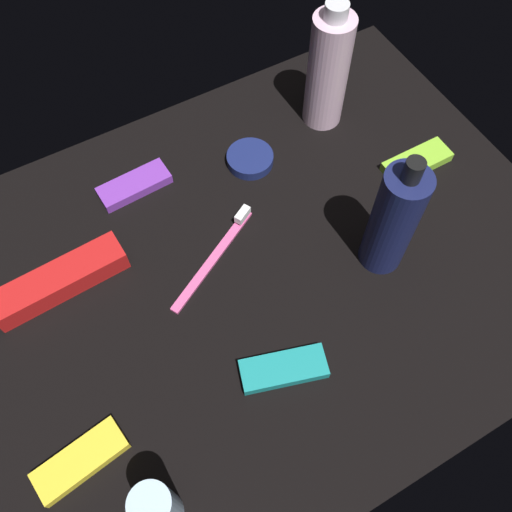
{
  "coord_description": "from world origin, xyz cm",
  "views": [
    {
      "loc": [
        -17.04,
        -30.2,
        64.98
      ],
      "look_at": [
        0.0,
        0.0,
        3.0
      ],
      "focal_mm": 38.59,
      "sensor_mm": 36.0,
      "label": 1
    }
  ],
  "objects_px": {
    "snack_bar_purple": "(134,185)",
    "snack_bar_yellow": "(81,460)",
    "snack_bar_teal": "(284,369)",
    "cream_tin_left": "(250,159)",
    "lotion_bottle": "(393,221)",
    "snack_bar_lime": "(417,162)",
    "toothpaste_box_red": "(60,281)",
    "deodorant_stick": "(157,509)",
    "toothbrush_pink": "(217,252)",
    "bodywash_bottle": "(328,71)"
  },
  "relations": [
    {
      "from": "snack_bar_purple",
      "to": "snack_bar_yellow",
      "type": "bearing_deg",
      "value": -125.41
    },
    {
      "from": "snack_bar_teal",
      "to": "cream_tin_left",
      "type": "xyz_separation_m",
      "value": [
        0.12,
        0.3,
        0.0
      ]
    },
    {
      "from": "snack_bar_teal",
      "to": "cream_tin_left",
      "type": "bearing_deg",
      "value": 85.24
    },
    {
      "from": "lotion_bottle",
      "to": "snack_bar_lime",
      "type": "height_order",
      "value": "lotion_bottle"
    },
    {
      "from": "toothpaste_box_red",
      "to": "snack_bar_yellow",
      "type": "xyz_separation_m",
      "value": [
        -0.06,
        -0.22,
        -0.01
      ]
    },
    {
      "from": "toothpaste_box_red",
      "to": "snack_bar_lime",
      "type": "height_order",
      "value": "toothpaste_box_red"
    },
    {
      "from": "lotion_bottle",
      "to": "deodorant_stick",
      "type": "bearing_deg",
      "value": -159.42
    },
    {
      "from": "deodorant_stick",
      "to": "toothbrush_pink",
      "type": "distance_m",
      "value": 0.33
    },
    {
      "from": "lotion_bottle",
      "to": "toothbrush_pink",
      "type": "distance_m",
      "value": 0.23
    },
    {
      "from": "bodywash_bottle",
      "to": "snack_bar_lime",
      "type": "xyz_separation_m",
      "value": [
        0.07,
        -0.15,
        -0.09
      ]
    },
    {
      "from": "lotion_bottle",
      "to": "deodorant_stick",
      "type": "xyz_separation_m",
      "value": [
        -0.39,
        -0.15,
        -0.04
      ]
    },
    {
      "from": "toothbrush_pink",
      "to": "toothpaste_box_red",
      "type": "height_order",
      "value": "toothpaste_box_red"
    },
    {
      "from": "bodywash_bottle",
      "to": "snack_bar_teal",
      "type": "xyz_separation_m",
      "value": [
        -0.26,
        -0.32,
        -0.09
      ]
    },
    {
      "from": "snack_bar_yellow",
      "to": "bodywash_bottle",
      "type": "bearing_deg",
      "value": 22.21
    },
    {
      "from": "toothbrush_pink",
      "to": "cream_tin_left",
      "type": "relative_size",
      "value": 2.35
    },
    {
      "from": "snack_bar_purple",
      "to": "snack_bar_teal",
      "type": "xyz_separation_m",
      "value": [
        0.05,
        -0.34,
        0.0
      ]
    },
    {
      "from": "toothpaste_box_red",
      "to": "snack_bar_purple",
      "type": "bearing_deg",
      "value": 31.21
    },
    {
      "from": "snack_bar_yellow",
      "to": "cream_tin_left",
      "type": "height_order",
      "value": "same"
    },
    {
      "from": "lotion_bottle",
      "to": "toothpaste_box_red",
      "type": "bearing_deg",
      "value": 156.75
    },
    {
      "from": "deodorant_stick",
      "to": "toothbrush_pink",
      "type": "relative_size",
      "value": 0.62
    },
    {
      "from": "toothpaste_box_red",
      "to": "snack_bar_purple",
      "type": "xyz_separation_m",
      "value": [
        0.15,
        0.1,
        -0.01
      ]
    },
    {
      "from": "toothpaste_box_red",
      "to": "cream_tin_left",
      "type": "xyz_separation_m",
      "value": [
        0.31,
        0.06,
        -0.01
      ]
    },
    {
      "from": "toothbrush_pink",
      "to": "snack_bar_lime",
      "type": "relative_size",
      "value": 1.57
    },
    {
      "from": "bodywash_bottle",
      "to": "snack_bar_yellow",
      "type": "xyz_separation_m",
      "value": [
        -0.51,
        -0.3,
        -0.09
      ]
    },
    {
      "from": "snack_bar_teal",
      "to": "snack_bar_purple",
      "type": "bearing_deg",
      "value": 115.22
    },
    {
      "from": "deodorant_stick",
      "to": "toothbrush_pink",
      "type": "bearing_deg",
      "value": 52.33
    },
    {
      "from": "lotion_bottle",
      "to": "bodywash_bottle",
      "type": "xyz_separation_m",
      "value": [
        0.07,
        0.25,
        0.0
      ]
    },
    {
      "from": "toothpaste_box_red",
      "to": "snack_bar_yellow",
      "type": "height_order",
      "value": "toothpaste_box_red"
    },
    {
      "from": "toothpaste_box_red",
      "to": "snack_bar_yellow",
      "type": "bearing_deg",
      "value": -107.61
    },
    {
      "from": "deodorant_stick",
      "to": "snack_bar_teal",
      "type": "xyz_separation_m",
      "value": [
        0.19,
        0.07,
        -0.04
      ]
    },
    {
      "from": "toothbrush_pink",
      "to": "cream_tin_left",
      "type": "xyz_separation_m",
      "value": [
        0.12,
        0.12,
        0.0
      ]
    },
    {
      "from": "lotion_bottle",
      "to": "snack_bar_teal",
      "type": "distance_m",
      "value": 0.22
    },
    {
      "from": "toothpaste_box_red",
      "to": "snack_bar_yellow",
      "type": "distance_m",
      "value": 0.23
    },
    {
      "from": "snack_bar_lime",
      "to": "snack_bar_yellow",
      "type": "xyz_separation_m",
      "value": [
        -0.58,
        -0.15,
        0.0
      ]
    },
    {
      "from": "bodywash_bottle",
      "to": "snack_bar_yellow",
      "type": "relative_size",
      "value": 1.93
    },
    {
      "from": "toothbrush_pink",
      "to": "snack_bar_lime",
      "type": "xyz_separation_m",
      "value": [
        0.33,
        -0.01,
        0.0
      ]
    },
    {
      "from": "lotion_bottle",
      "to": "snack_bar_lime",
      "type": "bearing_deg",
      "value": 35.95
    },
    {
      "from": "snack_bar_teal",
      "to": "cream_tin_left",
      "type": "relative_size",
      "value": 1.5
    },
    {
      "from": "deodorant_stick",
      "to": "snack_bar_teal",
      "type": "height_order",
      "value": "deodorant_stick"
    },
    {
      "from": "toothbrush_pink",
      "to": "snack_bar_lime",
      "type": "height_order",
      "value": "toothbrush_pink"
    },
    {
      "from": "deodorant_stick",
      "to": "toothbrush_pink",
      "type": "xyz_separation_m",
      "value": [
        0.2,
        0.26,
        -0.04
      ]
    },
    {
      "from": "snack_bar_teal",
      "to": "lotion_bottle",
      "type": "bearing_deg",
      "value": 37.84
    },
    {
      "from": "snack_bar_purple",
      "to": "cream_tin_left",
      "type": "xyz_separation_m",
      "value": [
        0.17,
        -0.04,
        0.0
      ]
    },
    {
      "from": "snack_bar_purple",
      "to": "snack_bar_lime",
      "type": "distance_m",
      "value": 0.42
    },
    {
      "from": "snack_bar_lime",
      "to": "deodorant_stick",
      "type": "bearing_deg",
      "value": -154.81
    },
    {
      "from": "deodorant_stick",
      "to": "snack_bar_purple",
      "type": "height_order",
      "value": "deodorant_stick"
    },
    {
      "from": "lotion_bottle",
      "to": "snack_bar_yellow",
      "type": "xyz_separation_m",
      "value": [
        -0.45,
        -0.05,
        -0.08
      ]
    },
    {
      "from": "snack_bar_lime",
      "to": "snack_bar_yellow",
      "type": "bearing_deg",
      "value": -165.18
    },
    {
      "from": "snack_bar_teal",
      "to": "snack_bar_yellow",
      "type": "relative_size",
      "value": 1.0
    },
    {
      "from": "bodywash_bottle",
      "to": "toothbrush_pink",
      "type": "height_order",
      "value": "bodywash_bottle"
    }
  ]
}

